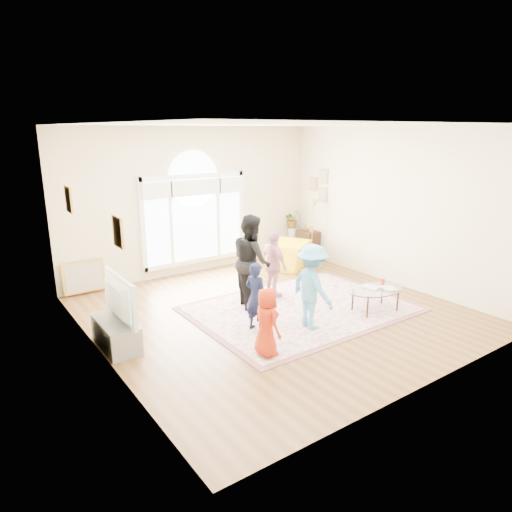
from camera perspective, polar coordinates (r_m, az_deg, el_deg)
ground at (r=8.15m, az=2.46°, el=-7.01°), size 6.00×6.00×0.00m
room_shell at (r=10.05m, az=-7.33°, el=6.52°), size 6.00×6.00×6.00m
area_rug at (r=8.31m, az=5.66°, el=-6.54°), size 3.60×2.60×0.02m
rug_border at (r=8.31m, az=5.66°, el=-6.57°), size 3.80×2.80×0.01m
tv_console at (r=7.15m, az=-17.11°, el=-9.27°), size 0.45×1.00×0.42m
television at (r=6.94m, az=-17.41°, el=-5.15°), size 0.18×1.17×0.67m
coffee_table at (r=8.31m, az=14.75°, el=-4.14°), size 1.16×0.82×0.54m
armchair at (r=10.58m, az=4.13°, el=0.11°), size 1.27×1.24×0.63m
side_cabinet at (r=11.43m, az=6.48°, el=1.41°), size 0.40×0.50×0.70m
floor_lamp at (r=10.96m, az=7.12°, el=5.76°), size 0.28×0.28×1.51m
plant_pedestal at (r=11.77m, az=4.51°, el=1.87°), size 0.20×0.20×0.70m
potted_plant at (r=11.64m, az=4.57°, el=4.64°), size 0.42×0.37×0.46m
leaning_picture at (r=9.62m, az=-20.53°, el=-4.43°), size 0.80×0.14×0.62m
child_red at (r=6.46m, az=1.35°, el=-8.25°), size 0.32×0.49×1.00m
child_navy at (r=7.21m, az=0.02°, el=-5.12°), size 0.37×0.47×1.12m
child_black at (r=8.16m, az=-0.57°, el=-0.58°), size 0.85×0.96×1.67m
child_pink at (r=8.63m, az=2.23°, el=-1.06°), size 0.33×0.76×1.28m
child_blue at (r=7.32m, az=7.03°, el=-3.81°), size 0.56×0.92×1.38m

